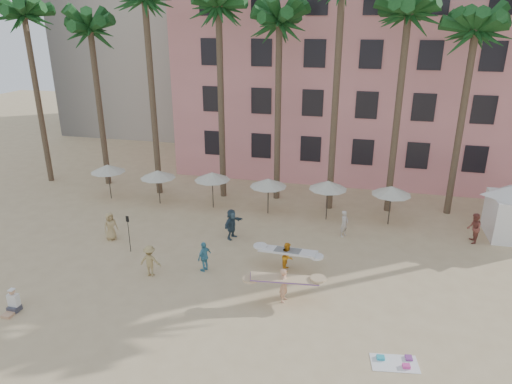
{
  "coord_description": "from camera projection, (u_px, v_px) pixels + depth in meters",
  "views": [
    {
      "loc": [
        5.06,
        -15.78,
        12.42
      ],
      "look_at": [
        -0.26,
        6.0,
        4.0
      ],
      "focal_mm": 32.0,
      "sensor_mm": 36.0,
      "label": 1
    }
  ],
  "objects": [
    {
      "name": "ground",
      "position": [
        229.0,
        325.0,
        19.85
      ],
      "size": [
        120.0,
        120.0,
        0.0
      ],
      "primitive_type": "plane",
      "color": "#D1B789",
      "rests_on": "ground"
    },
    {
      "name": "umbrella_row",
      "position": [
        240.0,
        179.0,
        31.06
      ],
      "size": [
        22.5,
        2.7,
        2.73
      ],
      "color": "#332B23",
      "rests_on": "ground"
    },
    {
      "name": "seated_man",
      "position": [
        13.0,
        304.0,
        20.68
      ],
      "size": [
        0.49,
        0.85,
        1.11
      ],
      "color": "#3F3F4C",
      "rests_on": "ground"
    },
    {
      "name": "carrier_yellow",
      "position": [
        284.0,
        283.0,
        21.26
      ],
      "size": [
        3.23,
        1.49,
        1.71
      ],
      "color": "#E2A37F",
      "rests_on": "ground"
    },
    {
      "name": "palm_row",
      "position": [
        301.0,
        12.0,
        28.81
      ],
      "size": [
        44.4,
        5.4,
        16.3
      ],
      "color": "brown",
      "rests_on": "ground"
    },
    {
      "name": "pink_hotel",
      "position": [
        393.0,
        76.0,
        39.12
      ],
      "size": [
        35.0,
        14.0,
        16.0
      ],
      "primitive_type": "cube",
      "color": "pink",
      "rests_on": "ground"
    },
    {
      "name": "beachgoers",
      "position": [
        254.0,
        235.0,
        26.24
      ],
      "size": [
        21.99,
        8.81,
        1.88
      ],
      "color": "#4E9CB7",
      "rests_on": "ground"
    },
    {
      "name": "paddle",
      "position": [
        128.0,
        229.0,
        25.71
      ],
      "size": [
        0.18,
        0.04,
        2.23
      ],
      "color": "black",
      "rests_on": "ground"
    },
    {
      "name": "beach_towel",
      "position": [
        396.0,
        362.0,
        17.66
      ],
      "size": [
        1.93,
        1.25,
        0.14
      ],
      "color": "white",
      "rests_on": "ground"
    },
    {
      "name": "carrier_white",
      "position": [
        288.0,
        255.0,
        24.02
      ],
      "size": [
        3.18,
        1.21,
        1.57
      ],
      "color": "orange",
      "rests_on": "ground"
    }
  ]
}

